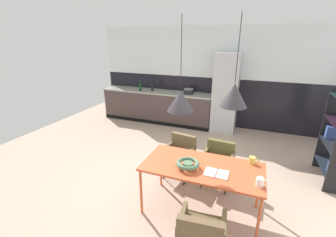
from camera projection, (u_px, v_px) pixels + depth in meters
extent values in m
plane|color=tan|center=(171.00, 184.00, 3.90)|extent=(8.50, 8.50, 0.00)
cube|color=black|center=(210.00, 101.00, 6.46)|extent=(6.54, 0.12, 1.34)
cube|color=silver|center=(214.00, 52.00, 6.01)|extent=(6.54, 0.12, 1.34)
cube|color=#453634|center=(157.00, 107.00, 6.74)|extent=(3.23, 0.60, 0.87)
cube|color=#999B8B|center=(157.00, 92.00, 6.58)|extent=(3.26, 0.63, 0.04)
cube|color=black|center=(153.00, 122.00, 6.60)|extent=(3.23, 0.01, 0.10)
cube|color=#ADAFB2|center=(226.00, 93.00, 5.88)|extent=(0.62, 0.60, 2.03)
cube|color=#D1532F|center=(202.00, 167.00, 3.08)|extent=(1.60, 0.79, 0.03)
cylinder|color=#D2512F|center=(161.00, 166.00, 3.78)|extent=(0.04, 0.04, 0.71)
cylinder|color=#CF5229|center=(259.00, 187.00, 3.25)|extent=(0.04, 0.04, 0.71)
cylinder|color=#D3542F|center=(141.00, 192.00, 3.15)|extent=(0.04, 0.04, 0.71)
cylinder|color=#C95831|center=(258.00, 223.00, 2.63)|extent=(0.04, 0.04, 0.71)
cube|color=brown|center=(217.00, 163.00, 3.75)|extent=(0.52, 0.50, 0.06)
cube|color=brown|center=(221.00, 149.00, 3.86)|extent=(0.46, 0.12, 0.29)
cube|color=brown|center=(231.00, 161.00, 3.63)|extent=(0.08, 0.42, 0.14)
cube|color=brown|center=(205.00, 155.00, 3.81)|extent=(0.08, 0.42, 0.14)
cylinder|color=black|center=(226.00, 184.00, 3.58)|extent=(0.02, 0.02, 0.39)
cylinder|color=black|center=(201.00, 178.00, 3.75)|extent=(0.02, 0.02, 0.39)
cylinder|color=black|center=(230.00, 172.00, 3.90)|extent=(0.02, 0.02, 0.39)
cylinder|color=black|center=(208.00, 167.00, 4.07)|extent=(0.02, 0.02, 0.39)
cylinder|color=black|center=(227.00, 187.00, 3.80)|extent=(0.05, 0.41, 0.02)
cylinder|color=black|center=(204.00, 181.00, 3.97)|extent=(0.05, 0.41, 0.02)
cube|color=brown|center=(202.00, 230.00, 2.44)|extent=(0.52, 0.50, 0.06)
cube|color=brown|center=(200.00, 232.00, 2.20)|extent=(0.46, 0.12, 0.29)
cube|color=brown|center=(182.00, 219.00, 2.46)|extent=(0.09, 0.42, 0.14)
cube|color=brown|center=(223.00, 228.00, 2.35)|extent=(0.09, 0.42, 0.14)
cylinder|color=black|center=(186.00, 229.00, 2.74)|extent=(0.02, 0.02, 0.39)
cylinder|color=black|center=(220.00, 237.00, 2.64)|extent=(0.02, 0.02, 0.39)
cube|color=brown|center=(179.00, 157.00, 4.00)|extent=(0.54, 0.52, 0.06)
cube|color=brown|center=(184.00, 143.00, 4.10)|extent=(0.46, 0.15, 0.32)
cube|color=brown|center=(190.00, 155.00, 3.86)|extent=(0.11, 0.42, 0.14)
cube|color=brown|center=(168.00, 149.00, 4.07)|extent=(0.11, 0.42, 0.14)
cylinder|color=black|center=(184.00, 176.00, 3.82)|extent=(0.02, 0.02, 0.37)
cylinder|color=black|center=(163.00, 169.00, 4.01)|extent=(0.02, 0.02, 0.37)
cylinder|color=black|center=(193.00, 165.00, 4.13)|extent=(0.02, 0.02, 0.37)
cylinder|color=black|center=(174.00, 160.00, 4.32)|extent=(0.02, 0.02, 0.37)
cylinder|color=black|center=(188.00, 179.00, 4.03)|extent=(0.08, 0.41, 0.02)
cylinder|color=black|center=(169.00, 173.00, 4.22)|extent=(0.08, 0.41, 0.02)
cylinder|color=#4C704C|center=(188.00, 165.00, 3.02)|extent=(0.14, 0.14, 0.08)
torus|color=#4B7052|center=(188.00, 163.00, 3.01)|extent=(0.31, 0.31, 0.05)
cube|color=white|center=(211.00, 172.00, 2.92)|extent=(0.15, 0.21, 0.01)
cube|color=white|center=(222.00, 174.00, 2.87)|extent=(0.15, 0.21, 0.01)
cube|color=#B73833|center=(217.00, 173.00, 2.89)|extent=(0.01, 0.21, 0.00)
cylinder|color=white|center=(260.00, 182.00, 2.64)|extent=(0.09, 0.09, 0.11)
torus|color=white|center=(265.00, 183.00, 2.62)|extent=(0.07, 0.01, 0.07)
cylinder|color=gold|center=(252.00, 160.00, 3.12)|extent=(0.09, 0.09, 0.10)
torus|color=gold|center=(256.00, 161.00, 3.10)|extent=(0.07, 0.01, 0.07)
cylinder|color=black|center=(189.00, 92.00, 6.22)|extent=(0.26, 0.26, 0.13)
cylinder|color=gray|center=(189.00, 89.00, 6.20)|extent=(0.26, 0.26, 0.01)
sphere|color=black|center=(189.00, 88.00, 6.19)|extent=(0.02, 0.02, 0.02)
cylinder|color=#0F3319|center=(140.00, 87.00, 6.55)|extent=(0.08, 0.08, 0.21)
cylinder|color=#0F3319|center=(140.00, 82.00, 6.50)|extent=(0.04, 0.04, 0.09)
cylinder|color=black|center=(152.00, 87.00, 6.56)|extent=(0.06, 0.06, 0.24)
cylinder|color=black|center=(152.00, 81.00, 6.50)|extent=(0.02, 0.02, 0.07)
cube|color=black|center=(330.00, 130.00, 4.15)|extent=(0.30, 0.03, 1.57)
cube|color=black|center=(329.00, 167.00, 3.96)|extent=(0.30, 0.82, 0.02)
cube|color=#334C8C|center=(334.00, 168.00, 3.73)|extent=(0.18, 0.10, 0.18)
cube|color=black|center=(335.00, 146.00, 3.83)|extent=(0.30, 0.82, 0.02)
cube|color=#334C8C|center=(332.00, 132.00, 4.05)|extent=(0.18, 0.10, 0.22)
cylinder|color=black|center=(181.00, 54.00, 2.67)|extent=(0.01, 0.01, 0.87)
cone|color=#322E33|center=(180.00, 101.00, 2.86)|extent=(0.34, 0.34, 0.26)
cylinder|color=black|center=(238.00, 49.00, 2.43)|extent=(0.01, 0.01, 0.73)
cone|color=#322E33|center=(234.00, 95.00, 2.59)|extent=(0.31, 0.31, 0.27)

